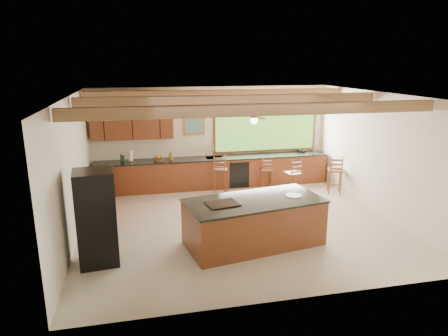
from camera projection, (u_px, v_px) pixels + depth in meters
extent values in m
plane|color=beige|center=(238.00, 223.00, 9.48)|extent=(7.20, 7.20, 0.00)
cube|color=silver|center=(212.00, 137.00, 12.16)|extent=(7.20, 0.04, 3.00)
cube|color=silver|center=(292.00, 212.00, 6.02)|extent=(7.20, 0.04, 3.00)
cube|color=silver|center=(72.00, 171.00, 8.34)|extent=(0.04, 6.50, 3.00)
cube|color=silver|center=(380.00, 154.00, 9.84)|extent=(0.04, 6.50, 3.00)
cube|color=#A67353|center=(239.00, 95.00, 8.71)|extent=(7.20, 6.50, 0.04)
cube|color=#AA7855|center=(261.00, 110.00, 7.23)|extent=(7.10, 0.15, 0.22)
cube|color=#AA7855|center=(234.00, 100.00, 9.21)|extent=(7.10, 0.15, 0.22)
cube|color=#AA7855|center=(218.00, 94.00, 10.91)|extent=(7.10, 0.15, 0.22)
cube|color=brown|center=(132.00, 127.00, 11.39)|extent=(2.30, 0.35, 0.70)
cube|color=beige|center=(131.00, 106.00, 11.17)|extent=(2.60, 0.50, 0.48)
cylinder|color=#FFEABF|center=(106.00, 115.00, 11.08)|extent=(0.10, 0.10, 0.01)
cylinder|color=#FFEABF|center=(157.00, 114.00, 11.37)|extent=(0.10, 0.10, 0.01)
cube|color=#65A33A|center=(266.00, 129.00, 12.44)|extent=(3.20, 0.04, 1.30)
cube|color=#B47C37|center=(194.00, 126.00, 11.93)|extent=(0.64, 0.03, 0.54)
cube|color=#3E7056|center=(194.00, 126.00, 11.91)|extent=(0.54, 0.01, 0.44)
cube|color=brown|center=(214.00, 173.00, 12.11)|extent=(7.00, 0.65, 0.88)
cube|color=black|center=(214.00, 158.00, 11.99)|extent=(7.04, 0.69, 0.04)
cube|color=brown|center=(98.00, 197.00, 9.96)|extent=(0.65, 2.35, 0.88)
cube|color=black|center=(97.00, 179.00, 9.84)|extent=(0.69, 2.39, 0.04)
cube|color=black|center=(239.00, 175.00, 11.95)|extent=(0.60, 0.02, 0.78)
cube|color=silver|center=(214.00, 158.00, 11.99)|extent=(0.50, 0.38, 0.03)
cylinder|color=silver|center=(213.00, 151.00, 12.14)|extent=(0.03, 0.03, 0.30)
cylinder|color=silver|center=(214.00, 148.00, 12.01)|extent=(0.03, 0.20, 0.03)
cylinder|color=white|center=(131.00, 156.00, 11.50)|extent=(0.13, 0.13, 0.31)
cylinder|color=#183E1C|center=(121.00, 158.00, 11.45)|extent=(0.06, 0.06, 0.21)
cylinder|color=#183E1C|center=(123.00, 159.00, 11.41)|extent=(0.05, 0.05, 0.19)
cube|color=black|center=(302.00, 151.00, 12.65)|extent=(0.27, 0.24, 0.10)
cube|color=brown|center=(254.00, 223.00, 8.28)|extent=(2.93, 1.73, 0.93)
cube|color=black|center=(254.00, 201.00, 8.15)|extent=(2.98, 1.78, 0.04)
cube|color=black|center=(222.00, 204.00, 7.88)|extent=(0.69, 0.59, 0.02)
cylinder|color=white|center=(294.00, 195.00, 8.39)|extent=(0.34, 0.34, 0.02)
cube|color=black|center=(96.00, 218.00, 7.38)|extent=(0.77, 0.75, 1.81)
cube|color=silver|center=(116.00, 216.00, 7.46)|extent=(0.03, 0.05, 1.66)
cube|color=brown|center=(221.00, 169.00, 11.63)|extent=(0.54, 0.54, 0.04)
cylinder|color=brown|center=(216.00, 182.00, 11.54)|extent=(0.04, 0.04, 0.67)
cylinder|color=brown|center=(227.00, 182.00, 11.60)|extent=(0.04, 0.04, 0.67)
cylinder|color=brown|center=(214.00, 179.00, 11.84)|extent=(0.04, 0.04, 0.67)
cylinder|color=brown|center=(225.00, 178.00, 11.91)|extent=(0.04, 0.04, 0.67)
cube|color=brown|center=(267.00, 170.00, 11.95)|extent=(0.40, 0.40, 0.04)
cylinder|color=brown|center=(263.00, 181.00, 11.87)|extent=(0.03, 0.03, 0.56)
cylinder|color=brown|center=(272.00, 180.00, 11.93)|extent=(0.03, 0.03, 0.56)
cylinder|color=brown|center=(261.00, 178.00, 12.13)|extent=(0.03, 0.03, 0.56)
cylinder|color=brown|center=(269.00, 178.00, 12.18)|extent=(0.03, 0.03, 0.56)
cube|color=brown|center=(293.00, 173.00, 11.23)|extent=(0.46, 0.46, 0.04)
cylinder|color=brown|center=(289.00, 187.00, 11.14)|extent=(0.04, 0.04, 0.65)
cylinder|color=brown|center=(300.00, 186.00, 11.20)|extent=(0.04, 0.04, 0.65)
cylinder|color=brown|center=(285.00, 184.00, 11.43)|extent=(0.04, 0.04, 0.65)
cylinder|color=brown|center=(296.00, 183.00, 11.50)|extent=(0.04, 0.04, 0.65)
cube|color=brown|center=(335.00, 170.00, 11.49)|extent=(0.53, 0.53, 0.04)
cylinder|color=brown|center=(332.00, 184.00, 11.40)|extent=(0.04, 0.04, 0.66)
cylinder|color=brown|center=(342.00, 183.00, 11.47)|extent=(0.04, 0.04, 0.66)
cylinder|color=brown|center=(327.00, 181.00, 11.70)|extent=(0.04, 0.04, 0.66)
cylinder|color=brown|center=(337.00, 180.00, 11.77)|extent=(0.04, 0.04, 0.66)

